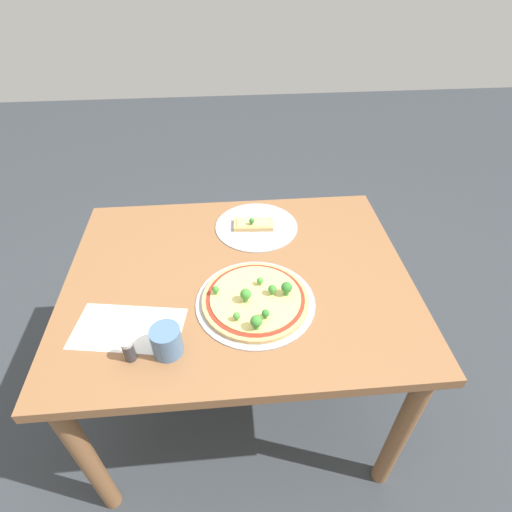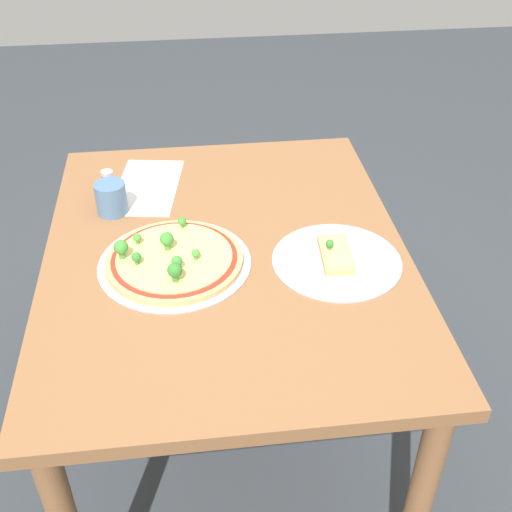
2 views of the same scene
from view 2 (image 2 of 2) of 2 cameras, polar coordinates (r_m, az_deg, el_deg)
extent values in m
plane|color=#33383D|center=(2.15, -2.10, -15.99)|extent=(8.00, 8.00, 0.00)
cube|color=brown|center=(1.62, -2.67, 0.13)|extent=(1.15, 0.90, 0.04)
cylinder|color=brown|center=(1.63, 14.22, -20.73)|extent=(0.06, 0.06, 0.72)
cylinder|color=brown|center=(2.31, 6.24, 0.76)|extent=(0.06, 0.06, 0.72)
cylinder|color=brown|center=(2.28, -13.33, -0.64)|extent=(0.06, 0.06, 0.72)
cylinder|color=#A3A3A8|center=(1.57, -7.22, -0.64)|extent=(0.37, 0.37, 0.00)
cylinder|color=tan|center=(1.57, -7.25, -0.38)|extent=(0.33, 0.33, 0.01)
cylinder|color=#A82D1E|center=(1.56, -7.27, -0.14)|extent=(0.31, 0.31, 0.00)
cylinder|color=#EACC75|center=(1.56, -7.28, -0.05)|extent=(0.28, 0.28, 0.00)
sphere|color=#3D8933|center=(1.65, -6.59, 3.09)|extent=(0.02, 0.02, 0.02)
cylinder|color=#488E3A|center=(1.65, -6.56, 2.69)|extent=(0.01, 0.01, 0.01)
sphere|color=#479338|center=(1.53, -5.39, 0.26)|extent=(0.02, 0.02, 0.02)
cylinder|color=#51973E|center=(1.54, -5.37, -0.14)|extent=(0.01, 0.01, 0.01)
sphere|color=#3D8933|center=(1.56, -11.91, 0.77)|extent=(0.04, 0.04, 0.04)
cylinder|color=#488E3A|center=(1.57, -11.81, 0.09)|extent=(0.02, 0.02, 0.02)
sphere|color=#337A2D|center=(1.46, -7.23, -1.26)|extent=(0.03, 0.03, 0.03)
cylinder|color=#3F8136|center=(1.48, -7.17, -1.95)|extent=(0.02, 0.02, 0.02)
sphere|color=#3D8933|center=(1.57, -7.94, 1.51)|extent=(0.03, 0.03, 0.03)
cylinder|color=#488E3A|center=(1.58, -7.87, 0.85)|extent=(0.02, 0.02, 0.02)
sphere|color=#3D8933|center=(1.50, -7.05, -0.46)|extent=(0.03, 0.03, 0.03)
cylinder|color=#488E3A|center=(1.51, -7.01, -0.98)|extent=(0.01, 0.01, 0.01)
sphere|color=#337A2D|center=(1.53, -10.59, -0.10)|extent=(0.02, 0.02, 0.02)
cylinder|color=#3F8136|center=(1.54, -10.53, -0.55)|extent=(0.01, 0.01, 0.01)
sphere|color=#479338|center=(1.60, -10.52, 1.62)|extent=(0.02, 0.02, 0.02)
cylinder|color=#51973E|center=(1.61, -10.47, 1.22)|extent=(0.01, 0.01, 0.01)
cylinder|color=#A3A3A8|center=(1.58, 7.18, -0.41)|extent=(0.32, 0.32, 0.00)
cube|color=tan|center=(1.58, 7.12, 0.13)|extent=(0.15, 0.08, 0.02)
cube|color=#EACC75|center=(1.58, 7.14, 0.42)|extent=(0.13, 0.07, 0.00)
sphere|color=#337A2D|center=(1.57, 6.56, 1.12)|extent=(0.02, 0.02, 0.02)
cylinder|color=#3F8136|center=(1.58, 6.53, 0.73)|extent=(0.01, 0.01, 0.01)
cylinder|color=#4C7099|center=(1.77, -12.74, 5.04)|extent=(0.08, 0.08, 0.09)
cylinder|color=#333338|center=(1.87, -12.97, 6.24)|extent=(0.03, 0.03, 0.06)
cylinder|color=#B2B2B7|center=(1.85, -13.12, 7.20)|extent=(0.03, 0.03, 0.01)
cube|color=white|center=(1.89, -9.63, 6.10)|extent=(0.34, 0.22, 0.00)
camera|label=1|loc=(1.60, -46.75, 25.95)|focal=28.00mm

